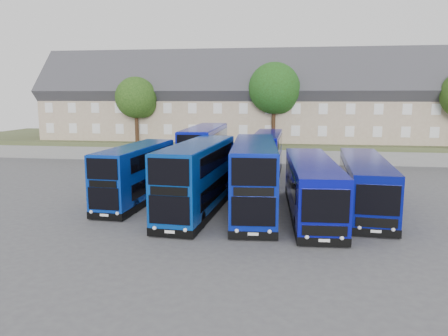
{
  "coord_description": "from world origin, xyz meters",
  "views": [
    {
      "loc": [
        3.52,
        -24.45,
        7.49
      ],
      "look_at": [
        -1.01,
        6.95,
        2.2
      ],
      "focal_mm": 35.0,
      "sensor_mm": 36.0,
      "label": 1
    }
  ],
  "objects_px": {
    "dd_front_mid": "(198,179)",
    "coach_east_a": "(311,188)",
    "dd_front_left": "(136,175)",
    "tree_west": "(137,99)",
    "tree_mid": "(275,90)"
  },
  "relations": [
    {
      "from": "dd_front_left",
      "to": "dd_front_mid",
      "type": "height_order",
      "value": "dd_front_mid"
    },
    {
      "from": "dd_front_mid",
      "to": "tree_west",
      "type": "bearing_deg",
      "value": 121.53
    },
    {
      "from": "dd_front_left",
      "to": "dd_front_mid",
      "type": "xyz_separation_m",
      "value": [
        4.83,
        -2.0,
        0.24
      ]
    },
    {
      "from": "tree_mid",
      "to": "coach_east_a",
      "type": "bearing_deg",
      "value": -82.42
    },
    {
      "from": "tree_west",
      "to": "tree_mid",
      "type": "xyz_separation_m",
      "value": [
        16.0,
        0.5,
        1.02
      ]
    },
    {
      "from": "dd_front_left",
      "to": "dd_front_mid",
      "type": "relative_size",
      "value": 0.89
    },
    {
      "from": "dd_front_left",
      "to": "coach_east_a",
      "type": "distance_m",
      "value": 12.16
    },
    {
      "from": "tree_west",
      "to": "tree_mid",
      "type": "bearing_deg",
      "value": 1.79
    },
    {
      "from": "dd_front_mid",
      "to": "tree_west",
      "type": "xyz_separation_m",
      "value": [
        -11.77,
        22.53,
        4.86
      ]
    },
    {
      "from": "coach_east_a",
      "to": "tree_west",
      "type": "bearing_deg",
      "value": 127.77
    },
    {
      "from": "dd_front_mid",
      "to": "coach_east_a",
      "type": "bearing_deg",
      "value": 7.7
    },
    {
      "from": "dd_front_mid",
      "to": "coach_east_a",
      "type": "height_order",
      "value": "dd_front_mid"
    },
    {
      "from": "dd_front_mid",
      "to": "dd_front_left",
      "type": "bearing_deg",
      "value": 161.5
    },
    {
      "from": "coach_east_a",
      "to": "tree_mid",
      "type": "height_order",
      "value": "tree_mid"
    },
    {
      "from": "dd_front_mid",
      "to": "coach_east_a",
      "type": "xyz_separation_m",
      "value": [
        7.23,
        0.47,
        -0.49
      ]
    }
  ]
}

